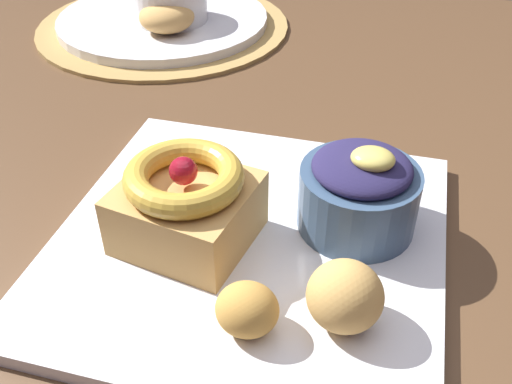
# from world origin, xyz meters

# --- Properties ---
(dining_table) EXTENTS (1.30, 0.96, 0.73)m
(dining_table) POSITION_xyz_m (0.00, 0.00, 0.64)
(dining_table) COLOR brown
(dining_table) RESTS_ON ground_plane
(woven_placemat) EXTENTS (0.34, 0.34, 0.00)m
(woven_placemat) POSITION_xyz_m (-0.23, 0.24, 0.73)
(woven_placemat) COLOR #AD894C
(woven_placemat) RESTS_ON dining_table
(front_plate) EXTENTS (0.29, 0.29, 0.01)m
(front_plate) POSITION_xyz_m (0.01, -0.15, 0.74)
(front_plate) COLOR white
(front_plate) RESTS_ON dining_table
(cake_slice) EXTENTS (0.11, 0.10, 0.07)m
(cake_slice) POSITION_xyz_m (-0.04, -0.16, 0.77)
(cake_slice) COLOR tan
(cake_slice) RESTS_ON front_plate
(berry_ramekin) EXTENTS (0.09, 0.09, 0.07)m
(berry_ramekin) POSITION_xyz_m (0.08, -0.12, 0.77)
(berry_ramekin) COLOR #3D5675
(berry_ramekin) RESTS_ON front_plate
(fritter_front) EXTENTS (0.04, 0.04, 0.03)m
(fritter_front) POSITION_xyz_m (0.03, -0.24, 0.76)
(fritter_front) COLOR gold
(fritter_front) RESTS_ON front_plate
(fritter_middle) EXTENTS (0.05, 0.05, 0.05)m
(fritter_middle) POSITION_xyz_m (0.09, -0.22, 0.77)
(fritter_middle) COLOR tan
(fritter_middle) RESTS_ON front_plate
(back_plate) EXTENTS (0.28, 0.28, 0.01)m
(back_plate) POSITION_xyz_m (-0.23, 0.24, 0.74)
(back_plate) COLOR white
(back_plate) RESTS_ON woven_placemat
(back_pastry) EXTENTS (0.07, 0.07, 0.04)m
(back_pastry) POSITION_xyz_m (-0.20, 0.20, 0.77)
(back_pastry) COLOR tan
(back_pastry) RESTS_ON back_plate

